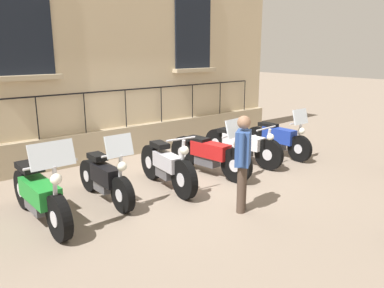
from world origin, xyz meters
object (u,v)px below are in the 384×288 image
(motorcycle_silver, at_px, (167,167))
(motorcycle_white, at_px, (242,145))
(motorcycle_red, at_px, (210,154))
(pedestrian_walking, at_px, (243,159))
(motorcycle_blue, at_px, (278,139))
(motorcycle_green, at_px, (40,196))
(motorcycle_black, at_px, (106,179))

(motorcycle_silver, bearing_deg, motorcycle_white, 96.31)
(motorcycle_red, height_order, pedestrian_walking, pedestrian_walking)
(motorcycle_red, relative_size, motorcycle_blue, 1.09)
(motorcycle_green, height_order, motorcycle_black, motorcycle_green)
(motorcycle_red, height_order, motorcycle_blue, motorcycle_red)
(motorcycle_green, height_order, motorcycle_silver, motorcycle_green)
(motorcycle_white, distance_m, motorcycle_blue, 1.16)
(motorcycle_green, distance_m, motorcycle_blue, 5.88)
(motorcycle_black, relative_size, motorcycle_blue, 0.94)
(motorcycle_green, height_order, motorcycle_white, motorcycle_green)
(motorcycle_silver, height_order, motorcycle_blue, motorcycle_blue)
(motorcycle_silver, relative_size, pedestrian_walking, 1.24)
(motorcycle_black, height_order, motorcycle_white, motorcycle_black)
(pedestrian_walking, bearing_deg, motorcycle_red, 154.13)
(motorcycle_black, bearing_deg, motorcycle_red, 88.49)
(pedestrian_walking, bearing_deg, motorcycle_silver, -168.66)
(motorcycle_red, bearing_deg, motorcycle_silver, -85.90)
(motorcycle_silver, bearing_deg, motorcycle_blue, 91.64)
(motorcycle_red, height_order, motorcycle_white, motorcycle_red)
(motorcycle_green, bearing_deg, pedestrian_walking, 58.98)
(motorcycle_white, bearing_deg, motorcycle_green, -86.74)
(motorcycle_blue, xyz_separation_m, pedestrian_walking, (1.75, -3.16, 0.46))
(motorcycle_green, relative_size, motorcycle_blue, 1.08)
(motorcycle_green, height_order, motorcycle_red, motorcycle_green)
(motorcycle_white, height_order, pedestrian_walking, pedestrian_walking)
(motorcycle_blue, bearing_deg, motorcycle_white, -97.88)
(motorcycle_silver, distance_m, motorcycle_blue, 3.49)
(motorcycle_blue, bearing_deg, motorcycle_green, -88.92)
(motorcycle_white, distance_m, pedestrian_walking, 2.81)
(motorcycle_green, distance_m, motorcycle_black, 1.19)
(motorcycle_white, bearing_deg, motorcycle_black, -88.20)
(motorcycle_green, distance_m, motorcycle_silver, 2.39)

